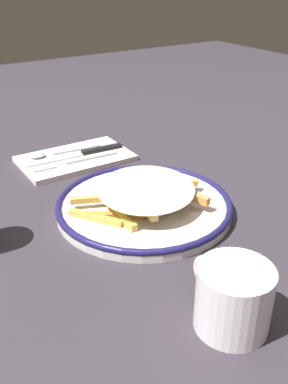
# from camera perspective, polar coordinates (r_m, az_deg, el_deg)

# --- Properties ---
(ground_plane) EXTENTS (2.60, 2.60, 0.00)m
(ground_plane) POSITION_cam_1_polar(r_m,az_deg,el_deg) (0.72, 0.00, -2.51)
(ground_plane) COLOR #322D35
(plate) EXTENTS (0.29, 0.29, 0.02)m
(plate) POSITION_cam_1_polar(r_m,az_deg,el_deg) (0.71, 0.00, -1.75)
(plate) COLOR silver
(plate) RESTS_ON ground_plane
(fries_heap) EXTENTS (0.23, 0.23, 0.04)m
(fries_heap) POSITION_cam_1_polar(r_m,az_deg,el_deg) (0.69, 0.05, 0.09)
(fries_heap) COLOR #F5C25B
(fries_heap) RESTS_ON plate
(napkin) EXTENTS (0.14, 0.22, 0.01)m
(napkin) POSITION_cam_1_polar(r_m,az_deg,el_deg) (0.91, -9.00, 4.37)
(napkin) COLOR silver
(napkin) RESTS_ON ground_plane
(fork) EXTENTS (0.03, 0.18, 0.01)m
(fork) POSITION_cam_1_polar(r_m,az_deg,el_deg) (0.88, -9.01, 4.06)
(fork) COLOR silver
(fork) RESTS_ON napkin
(knife) EXTENTS (0.03, 0.21, 0.01)m
(knife) POSITION_cam_1_polar(r_m,az_deg,el_deg) (0.91, -7.93, 5.09)
(knife) COLOR black
(knife) RESTS_ON napkin
(spoon) EXTENTS (0.03, 0.15, 0.01)m
(spoon) POSITION_cam_1_polar(r_m,az_deg,el_deg) (0.92, -11.81, 5.03)
(spoon) COLOR silver
(spoon) RESTS_ON napkin
(coffee_mug) EXTENTS (0.11, 0.08, 0.08)m
(coffee_mug) POSITION_cam_1_polar(r_m,az_deg,el_deg) (0.50, 11.58, -13.44)
(coffee_mug) COLOR white
(coffee_mug) RESTS_ON ground_plane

